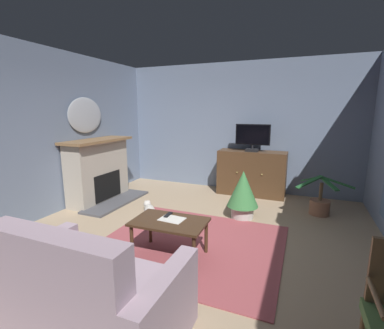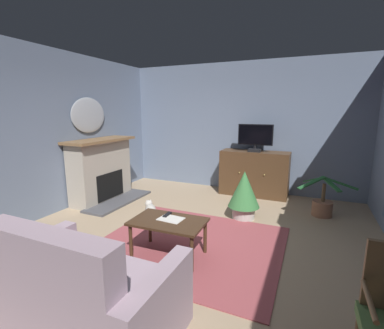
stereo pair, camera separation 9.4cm
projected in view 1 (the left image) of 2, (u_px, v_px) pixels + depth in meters
name	position (u px, v px, depth m)	size (l,w,h in m)	color
ground_plane	(185.00, 244.00, 3.75)	(5.76, 6.31, 0.04)	tan
wall_back	(237.00, 127.00, 6.11)	(5.76, 0.10, 2.82)	slate
wall_left	(38.00, 134.00, 4.46)	(0.10, 6.31, 2.82)	slate
rug_central	(191.00, 243.00, 3.71)	(2.40, 2.10, 0.01)	#9E474C
fireplace	(99.00, 172.00, 5.40)	(0.91, 1.53, 1.24)	#4C4C51
wall_mirror_oval	(85.00, 115.00, 5.28)	(0.06, 0.88, 0.68)	#B2B7BF
tv_cabinet	(251.00, 174.00, 5.82)	(1.41, 0.53, 0.95)	#352315
television	(253.00, 137.00, 5.62)	(0.71, 0.20, 0.56)	black
coffee_table	(170.00, 225.00, 3.32)	(0.92, 0.59, 0.47)	#422B19
tv_remote	(168.00, 215.00, 3.47)	(0.17, 0.05, 0.02)	black
folded_newspaper	(172.00, 219.00, 3.35)	(0.30, 0.22, 0.01)	silver
sofa_floral	(90.00, 298.00, 2.14)	(1.45, 0.88, 1.01)	#AD93A3
potted_plant_tall_palm_by_window	(320.00, 204.00, 4.73)	(0.92, 0.74, 0.70)	#99664C
potted_plant_small_fern_corner	(243.00, 192.00, 4.54)	(0.52, 0.52, 0.81)	beige
cat	(149.00, 209.00, 4.74)	(0.48, 0.61, 0.20)	beige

